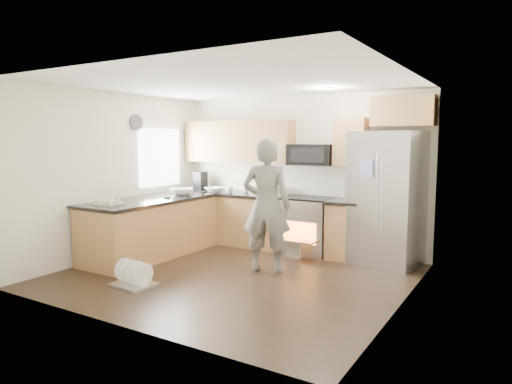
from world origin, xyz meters
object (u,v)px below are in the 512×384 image
Objects in this scene: stove_range at (308,213)px; person at (266,206)px; dish_rack at (134,279)px; refrigerator at (386,198)px.

person is at bearing -93.04° from stove_range.
refrigerator is at bearing 47.86° from dish_rack.
stove_range is at bearing -109.73° from person.
refrigerator is 1.84m from person.
dish_rack is (-2.45, -2.71, -0.90)m from refrigerator.
stove_range is 0.90× the size of refrigerator.
refrigerator is 3.43× the size of dish_rack.
refrigerator is 1.05× the size of person.
stove_range is 3.02m from dish_rack.
dish_rack is at bearing -122.87° from refrigerator.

